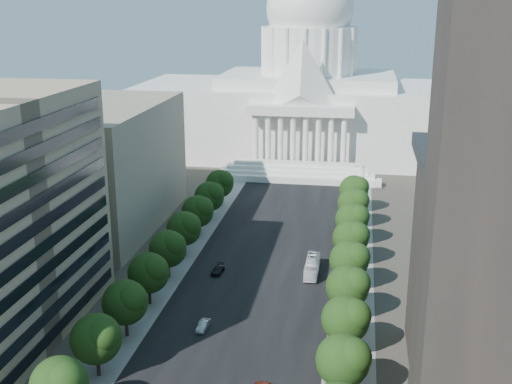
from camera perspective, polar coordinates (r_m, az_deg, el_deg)
The scene contains 30 objects.
road_asphalt at distance 144.78m, azimuth 1.20°, elevation -5.15°, with size 30.00×260.00×0.01m, color black.
sidewalk_left at distance 148.45m, azimuth -6.11°, elevation -4.68°, with size 8.00×260.00×0.02m, color gray.
sidewalk_right at distance 143.54m, azimuth 8.76°, elevation -5.55°, with size 8.00×260.00×0.02m, color gray.
capitol at distance 231.19m, azimuth 4.62°, elevation 8.24°, with size 120.00×56.00×73.00m.
office_block_left_far at distance 162.61m, azimuth -15.25°, elevation 2.28°, with size 38.00×52.00×30.00m, color gray.
tree_l_b at distance 89.76m, azimuth -16.97°, elevation -16.04°, with size 7.79×7.60×9.97m.
tree_l_c at distance 99.02m, azimuth -13.90°, elevation -12.48°, with size 7.79×7.60×9.97m.
tree_l_d at distance 108.81m, azimuth -11.44°, elevation -9.51°, with size 7.79×7.60×9.97m.
tree_l_e at distance 119.01m, azimuth -9.42°, elevation -7.03°, with size 7.79×7.60×9.97m.
tree_l_f at distance 129.52m, azimuth -7.74°, elevation -4.94°, with size 7.79×7.60×9.97m.
tree_l_g at distance 140.26m, azimuth -6.32°, elevation -3.17°, with size 7.79×7.60×9.97m.
tree_l_h at distance 151.20m, azimuth -5.11°, elevation -1.64°, with size 7.79×7.60×9.97m.
tree_l_i at distance 162.29m, azimuth -4.07°, elevation -0.33°, with size 7.79×7.60×9.97m.
tree_l_j at distance 173.50m, azimuth -3.16°, elevation 0.82°, with size 7.79×7.60×9.97m.
tree_r_c at distance 92.03m, azimuth 7.93°, elevation -14.52°, with size 7.79×7.60×9.97m.
tree_r_d at distance 102.50m, azimuth 8.14°, elevation -11.06°, with size 7.79×7.60×9.97m.
tree_r_e at distance 113.26m, azimuth 8.31°, elevation -8.25°, with size 7.79×7.60×9.97m.
tree_r_f at distance 124.26m, azimuth 8.44°, elevation -5.93°, with size 7.79×7.60×9.97m.
tree_r_g at distance 135.42m, azimuth 8.56°, elevation -3.99°, with size 7.79×7.60×9.97m.
tree_r_h at distance 146.72m, azimuth 8.65°, elevation -2.35°, with size 7.79×7.60×9.97m.
tree_r_i at distance 158.12m, azimuth 8.73°, elevation -0.95°, with size 7.79×7.60×9.97m.
tree_r_j at distance 169.61m, azimuth 8.80°, elevation 0.27°, with size 7.79×7.60×9.97m.
streetlight_b at distance 91.68m, azimuth 8.91°, elevation -15.17°, with size 2.61×0.44×9.00m.
streetlight_c at distance 113.71m, azimuth 9.09°, elevation -8.54°, with size 2.61×0.44×9.00m.
streetlight_d at distance 136.77m, azimuth 9.21°, elevation -4.10°, with size 2.61×0.44×9.00m.
streetlight_e at distance 160.41m, azimuth 9.29°, elevation -0.95°, with size 2.61×0.44×9.00m.
streetlight_f at distance 184.41m, azimuth 9.36°, elevation 1.38°, with size 2.61×0.44×9.00m.
car_silver at distance 111.88m, azimuth -4.71°, elevation -11.75°, with size 1.49×4.28×1.41m, color #A3A6AA.
car_dark_b at distance 132.87m, azimuth -3.40°, elevation -6.93°, with size 1.94×4.78×1.39m, color black.
city_bus at distance 132.63m, azimuth 5.01°, elevation -6.61°, with size 2.58×11.03×3.07m, color white.
Camera 1 is at (18.87, -43.01, 53.97)m, focal length 45.00 mm.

